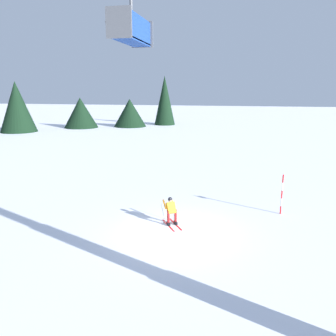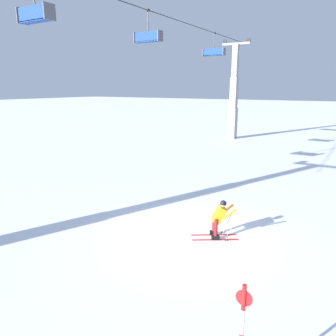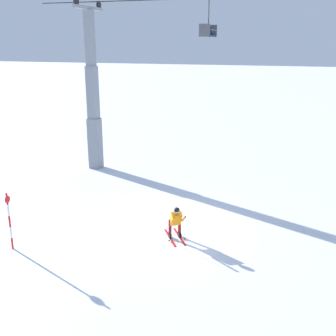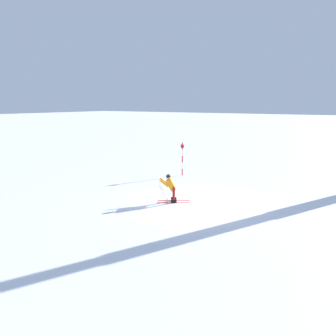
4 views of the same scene
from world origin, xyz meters
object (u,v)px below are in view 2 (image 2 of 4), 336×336
chairlift_seat_second (147,37)px  chairlift_seat_nearest (34,14)px  skier_carving_main (219,217)px  lift_tower_far (234,99)px  chairlift_seat_middle (214,52)px

chairlift_seat_second → chairlift_seat_nearest: bearing=-180.0°
skier_carving_main → chairlift_seat_second: bearing=48.0°
lift_tower_far → skier_carving_main: bearing=-160.5°
chairlift_seat_middle → chairlift_seat_nearest: bearing=180.0°
skier_carving_main → chairlift_seat_middle: chairlift_seat_middle is taller
chairlift_seat_second → lift_tower_far: bearing=-0.0°
skier_carving_main → chairlift_seat_nearest: bearing=95.8°
skier_carving_main → chairlift_seat_nearest: size_ratio=0.84×
skier_carving_main → chairlift_seat_middle: bearing=25.0°
chairlift_seat_nearest → chairlift_seat_middle: same height
lift_tower_far → chairlift_seat_second: 15.93m
skier_carving_main → chairlift_seat_nearest: (-0.81, 8.01, 7.38)m
skier_carving_main → lift_tower_far: bearing=19.5°
skier_carving_main → chairlift_seat_middle: 20.34m
chairlift_seat_nearest → chairlift_seat_middle: size_ratio=1.02×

